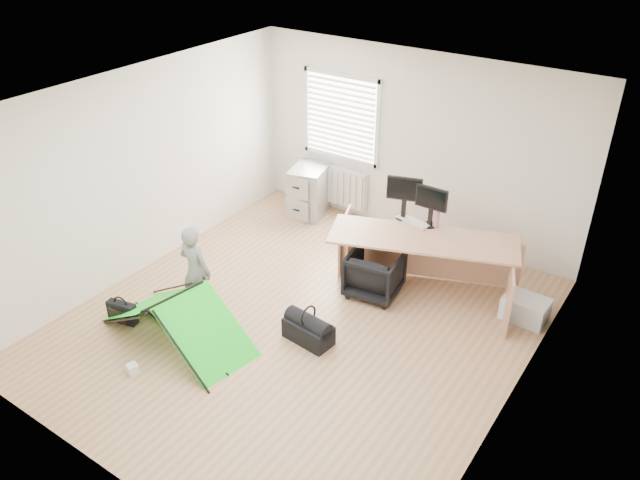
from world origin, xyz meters
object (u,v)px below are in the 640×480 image
Objects in this scene: office_chair at (375,273)px; kite at (176,317)px; laptop_bag at (122,312)px; storage_crate at (525,309)px; monitor_right at (431,212)px; filing_cabinet at (309,191)px; desk at (421,265)px; monitor_left at (404,203)px; thermos at (436,218)px; duffel_bag at (308,332)px; person at (196,271)px.

kite is (-1.43, -2.06, -0.01)m from office_chair.
kite is 5.13× the size of laptop_bag.
monitor_right is at bearing 174.34° from storage_crate.
monitor_right is 1.05m from office_chair.
office_chair is (1.96, -1.35, -0.09)m from filing_cabinet.
desk is 0.82m from monitor_left.
monitor_right is 0.11m from thermos.
monitor_left reaches higher than storage_crate.
laptop_bag is (-2.18, -2.22, -0.16)m from office_chair.
monitor_right reaches higher than desk.
monitor_right is 2.19m from duffel_bag.
duffel_bag is (2.04, 0.97, -0.01)m from laptop_bag.
office_chair is 1.15× the size of duffel_bag.
monitor_right is at bearing 37.18° from laptop_bag.
monitor_left reaches higher than filing_cabinet.
kite reaches higher than laptop_bag.
filing_cabinet is 3.45m from kite.
storage_crate is (1.77, 0.56, -0.15)m from office_chair.
filing_cabinet is 1.18× the size of office_chair.
office_chair is (-0.38, -0.69, -0.69)m from monitor_right.
desk is 0.68m from monitor_right.
laptop_bag reaches higher than duffel_bag.
storage_crate reaches higher than laptop_bag.
desk is 4.03× the size of duffel_bag.
desk is at bearing -76.42° from monitor_right.
kite is at bearing 47.37° from office_chair.
storage_crate is at bearing -170.54° from office_chair.
laptop_bag is at bearing -148.59° from duffel_bag.
thermos is at bearing -29.71° from filing_cabinet.
monitor_right is at bearing -16.82° from monitor_left.
desk is 1.24× the size of kite.
person is 3.98m from storage_crate.
desk is at bearing -52.52° from monitor_left.
person is (-1.57, -2.24, -0.41)m from monitor_left.
laptop_bag is 0.63× the size of duffel_bag.
filing_cabinet is at bearing 109.23° from kite.
office_chair is at bearing 89.52° from duffel_bag.
monitor_right reaches higher than storage_crate.
thermos is (0.00, 0.33, 0.53)m from desk.
duffel_bag is (1.28, 0.81, -0.16)m from kite.
monitor_left is at bearing 72.89° from kite.
monitor_right is at bearing -126.59° from office_chair.
person reaches higher than filing_cabinet.
storage_crate is (3.73, -0.79, -0.24)m from filing_cabinet.
storage_crate is (1.32, -0.15, -0.78)m from thermos.
office_chair is 2.50m from kite.
person reaches higher than laptop_bag.
person is 3.25× the size of laptop_bag.
laptop_bag is (-2.64, -2.92, -0.78)m from thermos.
filing_cabinet is 0.42× the size of kite.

